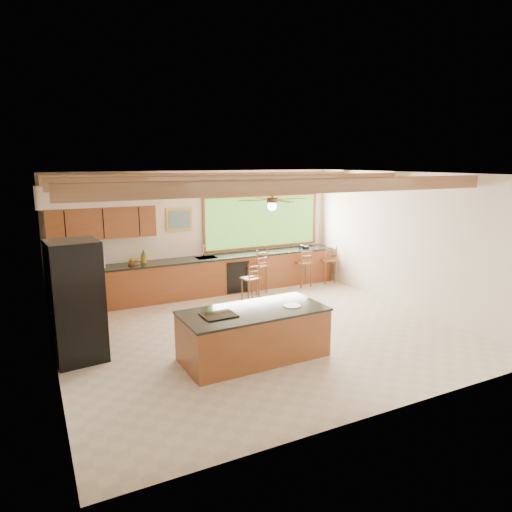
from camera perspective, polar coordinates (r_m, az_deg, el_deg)
name	(u,v)px	position (r m, az deg, el deg)	size (l,w,h in m)	color
ground	(261,332)	(8.87, 0.61, -9.54)	(7.20, 7.20, 0.00)	beige
room_shell	(238,215)	(8.83, -2.29, 5.20)	(7.27, 6.54, 3.02)	silver
counter_run	(179,283)	(10.66, -9.57, -3.39)	(7.12, 3.10, 1.24)	brown
island	(254,334)	(7.66, -0.31, -9.69)	(2.42, 1.18, 0.85)	brown
refrigerator	(76,301)	(7.95, -21.54, -5.31)	(0.85, 0.83, 2.00)	black
bar_stool_a	(258,267)	(11.21, 0.31, -1.39)	(0.49, 0.49, 1.13)	brown
bar_stool_b	(251,279)	(10.39, -0.60, -2.95)	(0.40, 0.40, 0.98)	brown
bar_stool_c	(305,264)	(11.89, 6.12, -0.96)	(0.40, 0.40, 1.04)	brown
bar_stool_d	(330,261)	(12.32, 9.19, -0.63)	(0.43, 0.43, 1.03)	brown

